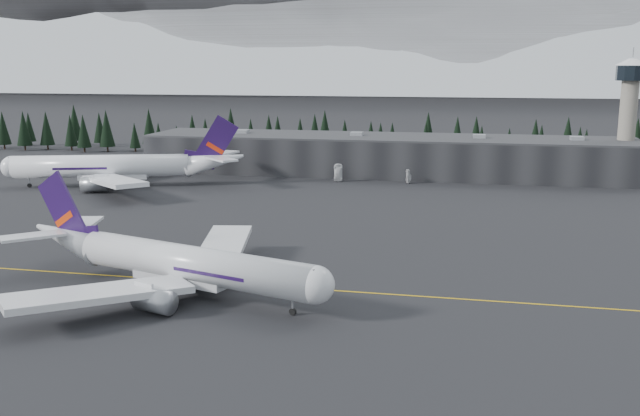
% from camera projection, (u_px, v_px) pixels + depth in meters
% --- Properties ---
extents(ground, '(1400.00, 1400.00, 0.00)m').
position_uv_depth(ground, '(295.00, 284.00, 118.58)').
color(ground, black).
rests_on(ground, ground).
extents(taxiline, '(400.00, 0.40, 0.02)m').
position_uv_depth(taxiline, '(292.00, 288.00, 116.66)').
color(taxiline, gold).
rests_on(taxiline, ground).
extents(terminal, '(160.00, 30.00, 12.60)m').
position_uv_depth(terminal, '(386.00, 155.00, 237.11)').
color(terminal, black).
rests_on(terminal, ground).
extents(control_tower, '(10.00, 10.00, 37.70)m').
position_uv_depth(control_tower, '(629.00, 105.00, 221.15)').
color(control_tower, gray).
rests_on(control_tower, ground).
extents(treeline, '(360.00, 20.00, 15.00)m').
position_uv_depth(treeline, '(398.00, 140.00, 272.33)').
color(treeline, black).
rests_on(treeline, ground).
extents(mountain_ridge, '(4400.00, 900.00, 420.00)m').
position_uv_depth(mountain_ridge, '(456.00, 88.00, 1076.84)').
color(mountain_ridge, white).
rests_on(mountain_ridge, ground).
extents(jet_main, '(59.36, 53.68, 17.88)m').
position_uv_depth(jet_main, '(169.00, 261.00, 114.13)').
color(jet_main, silver).
rests_on(jet_main, ground).
extents(jet_parked, '(70.01, 63.19, 21.12)m').
position_uv_depth(jet_parked, '(123.00, 166.00, 213.01)').
color(jet_parked, white).
rests_on(jet_parked, ground).
extents(gse_vehicle_a, '(2.93, 5.81, 1.58)m').
position_uv_depth(gse_vehicle_a, '(338.00, 179.00, 222.15)').
color(gse_vehicle_a, white).
rests_on(gse_vehicle_a, ground).
extents(gse_vehicle_b, '(4.74, 3.42, 1.50)m').
position_uv_depth(gse_vehicle_b, '(409.00, 181.00, 218.69)').
color(gse_vehicle_b, silver).
rests_on(gse_vehicle_b, ground).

